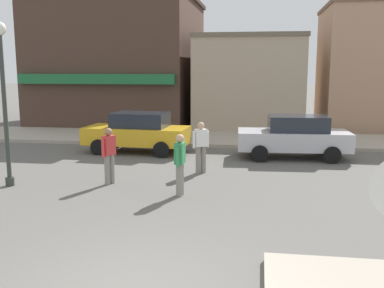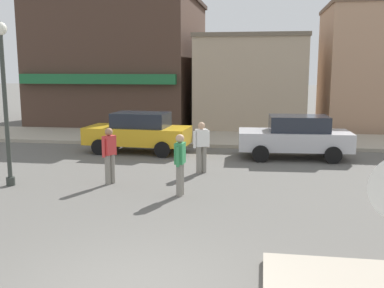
{
  "view_description": "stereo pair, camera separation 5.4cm",
  "coord_description": "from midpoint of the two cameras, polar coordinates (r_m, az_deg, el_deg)",
  "views": [
    {
      "loc": [
        1.82,
        -5.84,
        3.3
      ],
      "look_at": [
        0.24,
        4.5,
        1.5
      ],
      "focal_mm": 42.0,
      "sensor_mm": 36.0,
      "label": 1
    },
    {
      "loc": [
        1.88,
        -5.83,
        3.3
      ],
      "look_at": [
        0.24,
        4.5,
        1.5
      ],
      "focal_mm": 42.0,
      "sensor_mm": 36.0,
      "label": 2
    }
  ],
  "objects": [
    {
      "name": "parked_car_second",
      "position": [
        16.77,
        13.06,
        0.97
      ],
      "size": [
        4.09,
        2.05,
        1.56
      ],
      "color": "#B7B7BC",
      "rests_on": "ground"
    },
    {
      "name": "parked_car_nearest",
      "position": [
        17.61,
        -6.72,
        1.56
      ],
      "size": [
        4.1,
        2.07,
        1.56
      ],
      "color": "gold",
      "rests_on": "ground"
    },
    {
      "name": "lamp_post",
      "position": [
        13.31,
        -22.71,
        7.54
      ],
      "size": [
        0.36,
        0.36,
        4.54
      ],
      "color": "#333833",
      "rests_on": "ground"
    },
    {
      "name": "pedestrian_crossing_far",
      "position": [
        12.92,
        -10.32,
        -1.25
      ],
      "size": [
        0.35,
        0.54,
        1.61
      ],
      "color": "gray",
      "rests_on": "ground"
    },
    {
      "name": "building_corner_shop",
      "position": [
        28.07,
        -8.5,
        10.45
      ],
      "size": [
        8.93,
        9.85,
        7.38
      ],
      "color": "#473328",
      "rests_on": "ground"
    },
    {
      "name": "kerb_far",
      "position": [
        20.47,
        3.67,
        0.67
      ],
      "size": [
        80.0,
        4.0,
        0.15
      ],
      "primitive_type": "cube",
      "color": "#A89E8C",
      "rests_on": "ground"
    },
    {
      "name": "pedestrian_crossing_near",
      "position": [
        11.56,
        -1.4,
        -2.39
      ],
      "size": [
        0.25,
        0.56,
        1.61
      ],
      "color": "gray",
      "rests_on": "ground"
    },
    {
      "name": "building_storefront_left_near",
      "position": [
        26.05,
        7.6,
        7.86
      ],
      "size": [
        5.72,
        8.09,
        4.95
      ],
      "color": "tan",
      "rests_on": "ground"
    },
    {
      "name": "pedestrian_kerb_side",
      "position": [
        14.04,
        1.31,
        -0.22
      ],
      "size": [
        0.52,
        0.37,
        1.61
      ],
      "color": "gray",
      "rests_on": "ground"
    },
    {
      "name": "building_storefront_left_mid",
      "position": [
        26.3,
        23.0,
        8.91
      ],
      "size": [
        6.1,
        5.91,
        6.52
      ],
      "color": "tan",
      "rests_on": "ground"
    }
  ]
}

